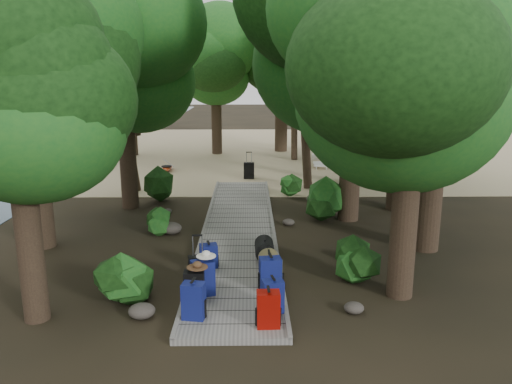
{
  "coord_description": "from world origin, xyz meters",
  "views": [
    {
      "loc": [
        0.3,
        -12.31,
        4.31
      ],
      "look_at": [
        0.49,
        1.61,
        1.0
      ],
      "focal_mm": 35.0,
      "sensor_mm": 36.0,
      "label": 1
    }
  ],
  "objects_px": {
    "backpack_right_b": "(273,294)",
    "sun_lounger": "(320,161)",
    "backpack_left_c": "(203,276)",
    "backpack_right_c": "(270,272)",
    "backpack_left_a": "(194,299)",
    "suitcase_on_boardwalk": "(198,269)",
    "kayak": "(167,168)",
    "backpack_right_d": "(273,273)",
    "backpack_left_d": "(209,255)",
    "backpack_right_a": "(268,307)",
    "backpack_left_b": "(194,285)",
    "lone_suitcase_on_sand": "(249,171)",
    "duffel_right_black": "(265,248)",
    "duffel_right_khaki": "(269,263)"
  },
  "relations": [
    {
      "from": "backpack_left_a",
      "to": "kayak",
      "type": "bearing_deg",
      "value": 110.91
    },
    {
      "from": "backpack_left_c",
      "to": "sun_lounger",
      "type": "distance_m",
      "value": 14.56
    },
    {
      "from": "duffel_right_khaki",
      "to": "lone_suitcase_on_sand",
      "type": "height_order",
      "value": "lone_suitcase_on_sand"
    },
    {
      "from": "backpack_left_b",
      "to": "suitcase_on_boardwalk",
      "type": "xyz_separation_m",
      "value": [
        -0.01,
        0.89,
        -0.05
      ]
    },
    {
      "from": "backpack_left_d",
      "to": "sun_lounger",
      "type": "relative_size",
      "value": 0.32
    },
    {
      "from": "backpack_right_b",
      "to": "sun_lounger",
      "type": "bearing_deg",
      "value": 67.79
    },
    {
      "from": "backpack_left_d",
      "to": "backpack_right_a",
      "type": "distance_m",
      "value": 2.95
    },
    {
      "from": "backpack_right_c",
      "to": "kayak",
      "type": "relative_size",
      "value": 0.22
    },
    {
      "from": "backpack_right_c",
      "to": "suitcase_on_boardwalk",
      "type": "distance_m",
      "value": 1.5
    },
    {
      "from": "duffel_right_khaki",
      "to": "backpack_right_c",
      "type": "bearing_deg",
      "value": -92.92
    },
    {
      "from": "backpack_right_a",
      "to": "backpack_left_a",
      "type": "bearing_deg",
      "value": 164.48
    },
    {
      "from": "backpack_right_d",
      "to": "lone_suitcase_on_sand",
      "type": "xyz_separation_m",
      "value": [
        -0.49,
        11.12,
        -0.05
      ]
    },
    {
      "from": "lone_suitcase_on_sand",
      "to": "backpack_left_c",
      "type": "bearing_deg",
      "value": -92.58
    },
    {
      "from": "backpack_left_d",
      "to": "backpack_right_b",
      "type": "height_order",
      "value": "backpack_right_b"
    },
    {
      "from": "backpack_right_a",
      "to": "suitcase_on_boardwalk",
      "type": "xyz_separation_m",
      "value": [
        -1.37,
        1.83,
        -0.06
      ]
    },
    {
      "from": "kayak",
      "to": "duffel_right_black",
      "type": "bearing_deg",
      "value": -66.7
    },
    {
      "from": "duffel_right_khaki",
      "to": "kayak",
      "type": "relative_size",
      "value": 0.2
    },
    {
      "from": "backpack_right_b",
      "to": "duffel_right_khaki",
      "type": "xyz_separation_m",
      "value": [
        0.0,
        1.78,
        -0.11
      ]
    },
    {
      "from": "backpack_left_a",
      "to": "backpack_left_c",
      "type": "relative_size",
      "value": 0.94
    },
    {
      "from": "duffel_right_black",
      "to": "sun_lounger",
      "type": "distance_m",
      "value": 12.3
    },
    {
      "from": "backpack_right_a",
      "to": "backpack_right_b",
      "type": "xyz_separation_m",
      "value": [
        0.1,
        0.53,
        -0.01
      ]
    },
    {
      "from": "backpack_left_d",
      "to": "backpack_right_d",
      "type": "distance_m",
      "value": 1.73
    },
    {
      "from": "lone_suitcase_on_sand",
      "to": "sun_lounger",
      "type": "xyz_separation_m",
      "value": [
        3.32,
        2.45,
        -0.05
      ]
    },
    {
      "from": "duffel_right_black",
      "to": "kayak",
      "type": "distance_m",
      "value": 11.83
    },
    {
      "from": "backpack_left_b",
      "to": "backpack_right_d",
      "type": "xyz_separation_m",
      "value": [
        1.51,
        0.7,
        -0.05
      ]
    },
    {
      "from": "backpack_right_a",
      "to": "sun_lounger",
      "type": "relative_size",
      "value": 0.38
    },
    {
      "from": "backpack_right_d",
      "to": "backpack_left_a",
      "type": "bearing_deg",
      "value": -132.37
    },
    {
      "from": "backpack_right_a",
      "to": "duffel_right_khaki",
      "type": "xyz_separation_m",
      "value": [
        0.11,
        2.31,
        -0.12
      ]
    },
    {
      "from": "duffel_right_khaki",
      "to": "kayak",
      "type": "distance_m",
      "value": 12.75
    },
    {
      "from": "suitcase_on_boardwalk",
      "to": "backpack_right_c",
      "type": "bearing_deg",
      "value": -29.63
    },
    {
      "from": "sun_lounger",
      "to": "backpack_right_c",
      "type": "bearing_deg",
      "value": -98.72
    },
    {
      "from": "lone_suitcase_on_sand",
      "to": "kayak",
      "type": "xyz_separation_m",
      "value": [
        -3.71,
        1.61,
        -0.17
      ]
    },
    {
      "from": "backpack_right_c",
      "to": "backpack_right_d",
      "type": "distance_m",
      "value": 0.16
    },
    {
      "from": "backpack_right_b",
      "to": "kayak",
      "type": "xyz_separation_m",
      "value": [
        -4.14,
        13.84,
        -0.27
      ]
    },
    {
      "from": "backpack_left_b",
      "to": "lone_suitcase_on_sand",
      "type": "distance_m",
      "value": 11.86
    },
    {
      "from": "backpack_left_a",
      "to": "backpack_left_b",
      "type": "height_order",
      "value": "backpack_left_a"
    },
    {
      "from": "backpack_right_a",
      "to": "backpack_left_c",
      "type": "bearing_deg",
      "value": 131.82
    },
    {
      "from": "backpack_right_a",
      "to": "sun_lounger",
      "type": "height_order",
      "value": "backpack_right_a"
    },
    {
      "from": "backpack_left_c",
      "to": "backpack_right_c",
      "type": "distance_m",
      "value": 1.34
    },
    {
      "from": "duffel_right_black",
      "to": "backpack_left_c",
      "type": "bearing_deg",
      "value": -122.93
    },
    {
      "from": "backpack_left_b",
      "to": "sun_lounger",
      "type": "bearing_deg",
      "value": 71.93
    },
    {
      "from": "backpack_left_a",
      "to": "backpack_right_c",
      "type": "bearing_deg",
      "value": 50.7
    },
    {
      "from": "duffel_right_black",
      "to": "sun_lounger",
      "type": "relative_size",
      "value": 0.39
    },
    {
      "from": "backpack_left_a",
      "to": "backpack_right_c",
      "type": "distance_m",
      "value": 1.84
    },
    {
      "from": "sun_lounger",
      "to": "backpack_right_d",
      "type": "bearing_deg",
      "value": -98.57
    },
    {
      "from": "backpack_right_c",
      "to": "duffel_right_khaki",
      "type": "relative_size",
      "value": 1.08
    },
    {
      "from": "backpack_left_c",
      "to": "suitcase_on_boardwalk",
      "type": "distance_m",
      "value": 0.59
    },
    {
      "from": "backpack_left_b",
      "to": "backpack_right_b",
      "type": "distance_m",
      "value": 1.51
    },
    {
      "from": "backpack_left_a",
      "to": "backpack_right_b",
      "type": "height_order",
      "value": "backpack_left_a"
    },
    {
      "from": "suitcase_on_boardwalk",
      "to": "kayak",
      "type": "distance_m",
      "value": 12.82
    }
  ]
}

